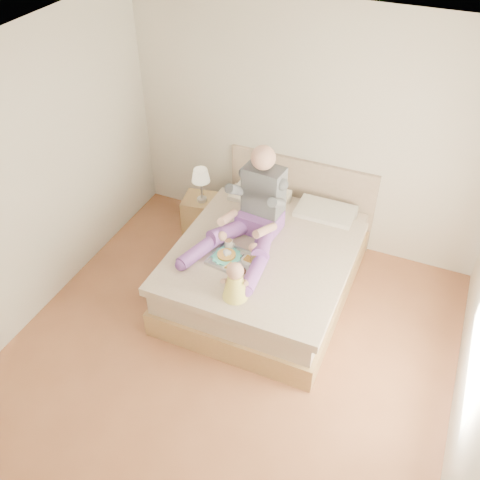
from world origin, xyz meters
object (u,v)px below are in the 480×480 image
at_px(baby, 235,283).
at_px(tray, 235,259).
at_px(bed, 269,262).
at_px(nightstand, 202,216).
at_px(adult, 253,214).

bearing_deg(baby, tray, 99.68).
distance_m(bed, baby, 0.96).
relative_size(bed, tray, 4.31).
bearing_deg(baby, nightstand, 112.29).
xyz_separation_m(adult, tray, (-0.02, -0.42, -0.26)).
distance_m(nightstand, adult, 1.20).
bearing_deg(tray, nightstand, 139.55).
relative_size(nightstand, baby, 1.30).
relative_size(adult, baby, 3.16).
xyz_separation_m(bed, nightstand, (-1.05, 0.53, -0.07)).
bearing_deg(adult, nightstand, 154.53).
height_order(nightstand, adult, adult).
height_order(bed, nightstand, bed).
height_order(nightstand, tray, tray).
height_order(adult, baby, adult).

